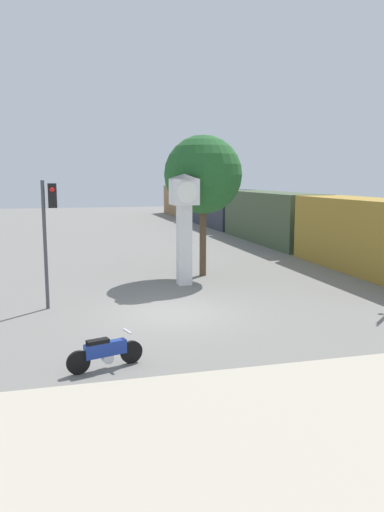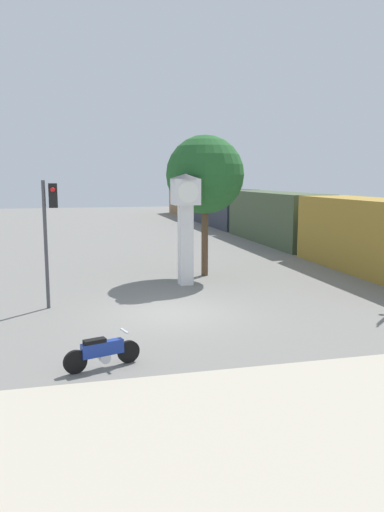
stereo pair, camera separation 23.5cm
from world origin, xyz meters
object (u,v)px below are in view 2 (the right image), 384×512
Objects in this scene: freight_train at (245,211)px; street_tree at (205,175)px; traffic_light at (49,221)px; clock_tower at (186,212)px; motorcycle at (102,352)px.

freight_train is 18.47m from street_tree.
traffic_light is at bearing -146.80° from street_tree.
street_tree is (6.50, 4.26, 1.53)m from traffic_light.
traffic_light reaches higher than freight_train.
freight_train is at bearing 64.57° from street_tree.
street_tree is at bearing 52.69° from clock_tower.
motorcycle is at bearing -117.25° from street_tree.
street_tree is at bearing -115.43° from freight_train.
clock_tower reaches higher than freight_train.
freight_train is 25.25m from traffic_light.
freight_train is 11.24× the size of traffic_light.
clock_tower is 0.09× the size of freight_train.
freight_train reaches higher than motorcycle.
clock_tower reaches higher than motorcycle.
traffic_light is 7.92m from street_tree.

